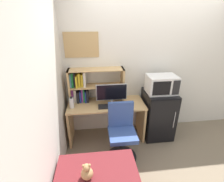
% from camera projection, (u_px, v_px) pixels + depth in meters
% --- Properties ---
extents(wall_back, '(6.40, 0.04, 2.60)m').
position_uv_depth(wall_back, '(172.00, 65.00, 3.08)').
color(wall_back, silver).
rests_on(wall_back, ground_plane).
extents(wall_left, '(0.04, 4.40, 2.60)m').
position_uv_depth(wall_left, '(31.00, 122.00, 1.39)').
color(wall_left, silver).
rests_on(wall_left, ground_plane).
extents(desk, '(1.35, 0.57, 0.73)m').
position_uv_depth(desk, '(106.00, 114.00, 2.98)').
color(desk, tan).
rests_on(desk, ground_plane).
extents(hutch_bookshelf, '(0.96, 0.27, 0.59)m').
position_uv_depth(hutch_bookshelf, '(87.00, 85.00, 2.89)').
color(hutch_bookshelf, tan).
rests_on(hutch_bookshelf, desk).
extents(monitor, '(0.52, 0.16, 0.39)m').
position_uv_depth(monitor, '(112.00, 93.00, 2.75)').
color(monitor, '#B7B7BC').
rests_on(monitor, desk).
extents(keyboard, '(0.43, 0.15, 0.02)m').
position_uv_depth(keyboard, '(111.00, 106.00, 2.79)').
color(keyboard, black).
rests_on(keyboard, desk).
extents(computer_mouse, '(0.05, 0.09, 0.03)m').
position_uv_depth(computer_mouse, '(129.00, 104.00, 2.84)').
color(computer_mouse, black).
rests_on(computer_mouse, desk).
extents(water_bottle, '(0.08, 0.08, 0.20)m').
position_uv_depth(water_bottle, '(72.00, 103.00, 2.73)').
color(water_bottle, silver).
rests_on(water_bottle, desk).
extents(mini_fridge, '(0.53, 0.57, 0.90)m').
position_uv_depth(mini_fridge, '(158.00, 114.00, 3.10)').
color(mini_fridge, black).
rests_on(mini_fridge, ground_plane).
extents(microwave, '(0.50, 0.37, 0.32)m').
position_uv_depth(microwave, '(162.00, 84.00, 2.86)').
color(microwave, silver).
rests_on(microwave, mini_fridge).
extents(desk_chair, '(0.48, 0.48, 0.94)m').
position_uv_depth(desk_chair, '(122.00, 135.00, 2.59)').
color(desk_chair, black).
rests_on(desk_chair, ground_plane).
extents(teddy_bear, '(0.13, 0.13, 0.20)m').
position_uv_depth(teddy_bear, '(87.00, 172.00, 1.77)').
color(teddy_bear, '#AD7F51').
rests_on(teddy_bear, bed).
extents(wall_corkboard, '(0.57, 0.02, 0.41)m').
position_uv_depth(wall_corkboard, '(81.00, 45.00, 2.71)').
color(wall_corkboard, tan).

